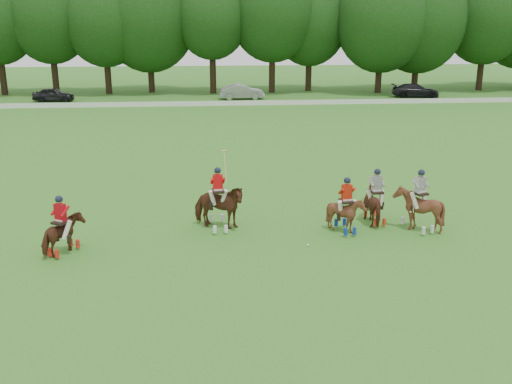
{
  "coord_description": "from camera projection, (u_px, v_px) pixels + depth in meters",
  "views": [
    {
      "loc": [
        -1.03,
        -16.79,
        7.7
      ],
      "look_at": [
        0.86,
        4.2,
        1.4
      ],
      "focal_mm": 40.0,
      "sensor_mm": 36.0,
      "label": 1
    }
  ],
  "objects": [
    {
      "name": "polo_red_a",
      "position": [
        62.0,
        234.0,
        19.52
      ],
      "size": [
        1.46,
        1.76,
        2.1
      ],
      "color": "#4F2415",
      "rests_on": "ground"
    },
    {
      "name": "tree_line",
      "position": [
        214.0,
        17.0,
        61.83
      ],
      "size": [
        117.98,
        14.32,
        14.75
      ],
      "color": "black",
      "rests_on": "ground"
    },
    {
      "name": "polo_stripe_b",
      "position": [
        418.0,
        208.0,
        21.73
      ],
      "size": [
        1.81,
        1.92,
        2.4
      ],
      "color": "#4F2415",
      "rests_on": "ground"
    },
    {
      "name": "polo_ball",
      "position": [
        308.0,
        245.0,
        20.37
      ],
      "size": [
        0.09,
        0.09,
        0.09
      ],
      "primitive_type": "sphere",
      "color": "white",
      "rests_on": "ground"
    },
    {
      "name": "car_mid",
      "position": [
        242.0,
        92.0,
        58.9
      ],
      "size": [
        4.63,
        1.82,
        1.5
      ],
      "primitive_type": "imported",
      "rotation": [
        0.0,
        0.0,
        1.62
      ],
      "color": "#939297",
      "rests_on": "ground"
    },
    {
      "name": "polo_red_b",
      "position": [
        218.0,
        207.0,
        21.85
      ],
      "size": [
        1.86,
        1.63,
        2.99
      ],
      "color": "#4F2415",
      "rests_on": "ground"
    },
    {
      "name": "boundary_rail",
      "position": [
        216.0,
        103.0,
        54.52
      ],
      "size": [
        120.0,
        0.1,
        0.44
      ],
      "primitive_type": "cube",
      "color": "white",
      "rests_on": "ground"
    },
    {
      "name": "polo_red_c",
      "position": [
        346.0,
        213.0,
        21.54
      ],
      "size": [
        1.3,
        1.43,
        2.16
      ],
      "color": "#4F2415",
      "rests_on": "ground"
    },
    {
      "name": "car_right",
      "position": [
        415.0,
        91.0,
        60.5
      ],
      "size": [
        5.12,
        2.69,
        1.42
      ],
      "primitive_type": "imported",
      "rotation": [
        0.0,
        0.0,
        1.42
      ],
      "color": "black",
      "rests_on": "ground"
    },
    {
      "name": "polo_stripe_a",
      "position": [
        375.0,
        204.0,
        22.55
      ],
      "size": [
        1.13,
        1.84,
        2.22
      ],
      "color": "#4F2415",
      "rests_on": "ground"
    },
    {
      "name": "car_left",
      "position": [
        53.0,
        95.0,
        57.29
      ],
      "size": [
        4.07,
        1.8,
        1.36
      ],
      "primitive_type": "imported",
      "rotation": [
        0.0,
        0.0,
        1.52
      ],
      "color": "black",
      "rests_on": "ground"
    },
    {
      "name": "ground",
      "position": [
        241.0,
        272.0,
        18.32
      ],
      "size": [
        180.0,
        180.0,
        0.0
      ],
      "primitive_type": "plane",
      "color": "#307120",
      "rests_on": "ground"
    }
  ]
}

